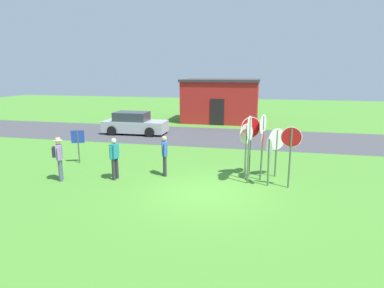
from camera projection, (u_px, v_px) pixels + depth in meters
name	position (u px, v px, depth m)	size (l,w,h in m)	color
ground_plane	(205.00, 193.00, 11.75)	(80.00, 80.00, 0.00)	#47842D
street_asphalt	(232.00, 137.00, 21.41)	(60.00, 6.40, 0.01)	#424247
building_background	(221.00, 100.00, 27.81)	(6.37, 4.51, 3.58)	#B2231E
parked_car_on_street	(134.00, 124.00, 22.54)	(4.33, 2.08, 1.51)	#A5A8AD
stop_sign_rear_right	(291.00, 147.00, 11.92)	(0.76, 0.10, 2.32)	#51664C
stop_sign_leaning_left	(269.00, 154.00, 12.21)	(0.25, 0.65, 1.87)	#51664C
stop_sign_rear_left	(263.00, 134.00, 13.23)	(0.27, 0.78, 2.59)	#51664C
stop_sign_leaning_right	(246.00, 141.00, 12.92)	(0.47, 0.69, 2.27)	#51664C
stop_sign_low_front	(262.00, 146.00, 12.85)	(0.13, 0.77, 2.03)	#51664C
stop_sign_nearest	(249.00, 137.00, 12.36)	(0.15, 0.89, 2.65)	#51664C
stop_sign_far_back	(250.00, 135.00, 13.27)	(0.76, 0.50, 2.49)	#51664C
stop_sign_tallest	(277.00, 144.00, 13.25)	(0.68, 0.59, 2.03)	#51664C
person_holding_notes	(59.00, 156.00, 12.84)	(0.45, 0.51, 1.74)	#4C5670
person_in_blue	(115.00, 156.00, 13.03)	(0.27, 0.56, 1.69)	#2D2D33
person_with_sunhat	(165.00, 153.00, 13.48)	(0.33, 0.54, 1.69)	#2D2D33
info_panel_leftmost	(78.00, 141.00, 15.32)	(0.56, 0.25, 1.57)	#4C4C51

